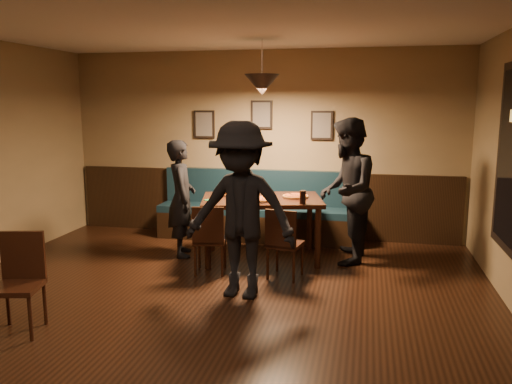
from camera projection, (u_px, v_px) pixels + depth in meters
floor at (185, 329)px, 4.68m from camera, size 7.00×7.00×0.00m
ceiling at (176, 6)px, 4.20m from camera, size 7.00×7.00×0.00m
wall_back at (262, 145)px, 7.81m from camera, size 6.00×0.00×6.00m
wainscot at (262, 203)px, 7.93m from camera, size 5.88×0.06×1.00m
booth_bench at (258, 207)px, 7.67m from camera, size 3.00×0.60×1.00m
picture_left at (204, 124)px, 7.92m from camera, size 0.32×0.04×0.42m
picture_center at (262, 115)px, 7.70m from camera, size 0.32×0.04×0.42m
picture_right at (322, 125)px, 7.54m from camera, size 0.32×0.04×0.42m
pendant_lamp at (262, 84)px, 6.41m from camera, size 0.44×0.44×0.25m
dining_table at (262, 229)px, 6.72m from camera, size 1.70×1.31×0.81m
chair_near_left at (210, 239)px, 6.18m from camera, size 0.43×0.43×0.84m
chair_near_right at (285, 243)px, 6.01m from camera, size 0.43×0.43×0.84m
diner_left at (182, 198)px, 6.83m from camera, size 0.55×0.66×1.55m
diner_right at (347, 191)px, 6.52m from camera, size 0.74×0.93×1.85m
diner_front at (241, 210)px, 5.34m from camera, size 1.26×0.82×1.85m
pizza_a at (231, 194)px, 6.86m from camera, size 0.41×0.41×0.04m
pizza_b at (261, 199)px, 6.47m from camera, size 0.35×0.35×0.04m
pizza_c at (295, 196)px, 6.68m from camera, size 0.39×0.39×0.04m
soda_glass at (303, 197)px, 6.25m from camera, size 0.09×0.09×0.16m
tabasco_bottle at (303, 197)px, 6.44m from camera, size 0.03×0.03×0.11m
napkin_a at (225, 193)px, 6.97m from camera, size 0.22×0.22×0.01m
napkin_b at (211, 200)px, 6.50m from camera, size 0.18×0.18×0.01m
cutlery_set at (251, 204)px, 6.28m from camera, size 0.19×0.05×0.00m
cafe_chair_far at (17, 285)px, 4.54m from camera, size 0.48×0.48×0.89m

